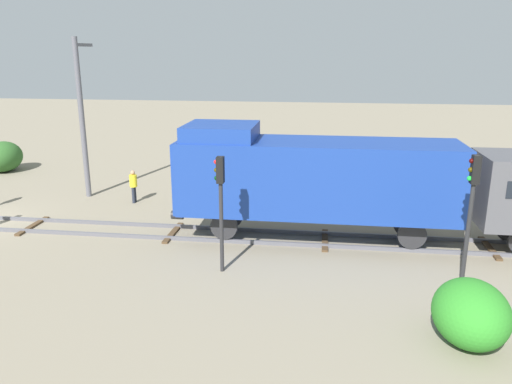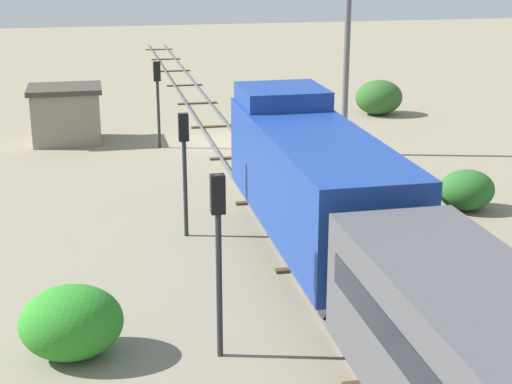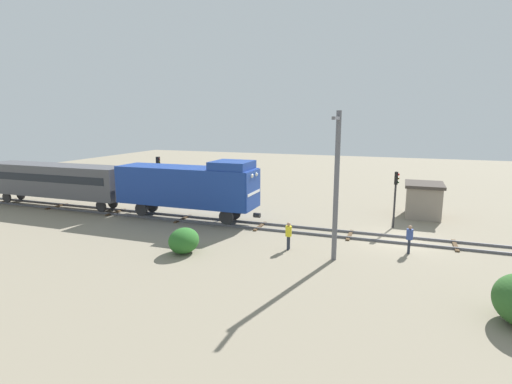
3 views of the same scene
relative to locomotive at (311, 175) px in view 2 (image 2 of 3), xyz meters
name	(u,v)px [view 2 (image 2 of 3)]	position (x,y,z in m)	size (l,w,h in m)	color
ground_plane	(224,142)	(0.00, -15.55, -2.77)	(116.39, 116.39, 0.00)	gray
railway_track	(224,140)	(0.00, -15.55, -2.70)	(2.40, 77.59, 0.16)	#595960
locomotive	(311,175)	(0.00, 0.00, 0.00)	(2.90, 11.60, 4.60)	navy
traffic_signal_near	(158,88)	(3.20, -15.02, 0.08)	(0.32, 0.34, 4.10)	#262628
traffic_signal_mid	(184,152)	(3.40, -3.01, 0.11)	(0.32, 0.34, 4.15)	#262628
traffic_signal_far	(218,233)	(3.60, 5.10, 0.32)	(0.32, 0.34, 4.46)	#262628
worker_near_track	(269,118)	(-2.40, -16.03, -1.78)	(0.38, 0.38, 1.70)	#262B38
worker_by_signal	(347,149)	(-4.20, -9.18, -1.78)	(0.38, 0.38, 1.70)	#262B38
catenary_mast	(348,59)	(-5.06, -12.05, 1.61)	(1.94, 0.28, 8.26)	#595960
relay_hut	(66,114)	(7.50, -17.14, -1.38)	(3.50, 2.90, 2.74)	gray
bush_near	(71,322)	(6.99, 4.43, -1.89)	(2.42, 1.98, 1.76)	#2C8426
bush_mid	(467,190)	(-6.91, -3.54, -2.02)	(2.07, 1.70, 1.51)	#2A6526
bush_far	(379,97)	(-9.68, -20.08, -1.79)	(2.70, 2.21, 1.97)	#2D5D26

